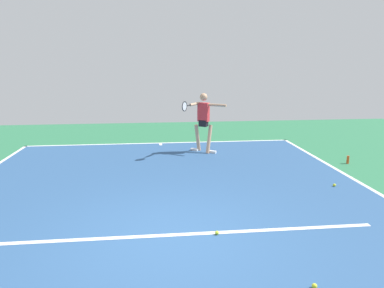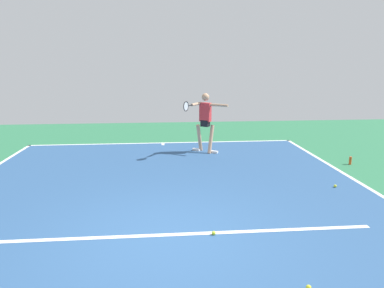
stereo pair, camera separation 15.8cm
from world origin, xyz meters
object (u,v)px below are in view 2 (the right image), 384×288
Objects in this scene: tennis_ball_by_sideline at (309,287)px; water_bottle at (350,161)px; tennis_player at (205,118)px; tennis_ball_near_player at (335,186)px; tennis_ball_centre_court at (214,233)px.

water_bottle reaches higher than tennis_ball_by_sideline.
tennis_player reaches higher than tennis_ball_near_player.
tennis_ball_near_player is at bearing 52.91° from water_bottle.
tennis_player is 4.42m from tennis_ball_near_player.
tennis_ball_centre_court is at bearing 32.82° from tennis_ball_near_player.
tennis_ball_by_sideline is at bearing 126.47° from tennis_player.
tennis_ball_near_player is at bearing -147.18° from tennis_ball_centre_court.
tennis_player reaches higher than tennis_ball_centre_court.
water_bottle is at bearing -127.09° from tennis_ball_near_player.
tennis_ball_centre_court is 0.30× the size of water_bottle.
tennis_ball_by_sideline is 1.00× the size of tennis_ball_near_player.
tennis_player is at bearing -24.33° from water_bottle.
tennis_ball_by_sideline is at bearing 56.71° from water_bottle.
tennis_ball_centre_court is 3.64m from tennis_ball_near_player.
tennis_ball_centre_court is 1.00× the size of tennis_ball_by_sideline.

